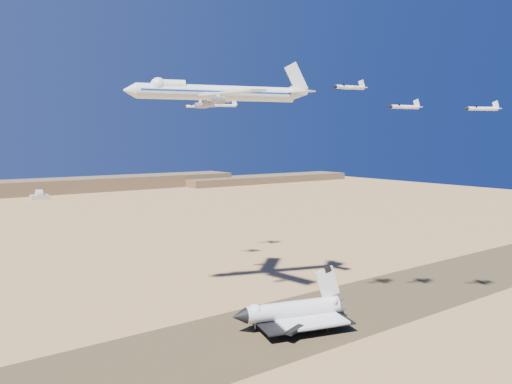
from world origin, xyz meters
TOP-DOWN VIEW (x-y plane):
  - ground at (0.00, 0.00)m, footprint 1200.00×1200.00m
  - runway at (0.00, 0.00)m, footprint 600.00×50.00m
  - ridgeline at (65.32, 527.31)m, footprint 960.00×90.00m
  - shuttle at (20.59, -2.27)m, footprint 44.83×35.00m
  - carrier_747 at (10.89, 36.97)m, footprint 76.15×56.50m
  - crew_a at (28.16, -10.91)m, footprint 0.64×0.76m
  - crew_b at (27.91, -13.66)m, footprint 0.79×0.89m
  - crew_c at (30.12, -9.57)m, footprint 0.93×1.10m
  - chase_jet_a at (40.92, -9.55)m, footprint 15.04×8.48m
  - chase_jet_b at (61.09, -18.62)m, footprint 15.13×8.73m
  - chase_jet_c at (82.87, -36.80)m, footprint 14.62×9.19m
  - chase_jet_d at (30.26, 84.27)m, footprint 13.28×8.88m
  - chase_jet_e at (54.81, 97.22)m, footprint 15.53×9.50m

SIDE VIEW (x-z plane):
  - ground at x=0.00m, z-range 0.00..0.00m
  - runway at x=0.00m, z-range 0.00..0.06m
  - crew_b at x=27.91m, z-range 0.06..1.64m
  - crew_c at x=30.12m, z-range 0.06..1.74m
  - crew_a at x=28.16m, z-range 0.06..1.81m
  - shuttle at x=20.59m, z-range -5.06..16.84m
  - ridgeline at x=65.32m, z-range -1.37..16.63m
  - chase_jet_c at x=82.87m, z-range 78.71..82.52m
  - chase_jet_b at x=61.09m, z-range 79.46..83.31m
  - chase_jet_d at x=30.26m, z-range 84.12..87.63m
  - chase_jet_e at x=54.81m, z-range 86.00..90.04m
  - carrier_747 at x=10.89m, z-range 78.47..97.61m
  - chase_jet_a at x=40.92m, z-range 86.27..90.05m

